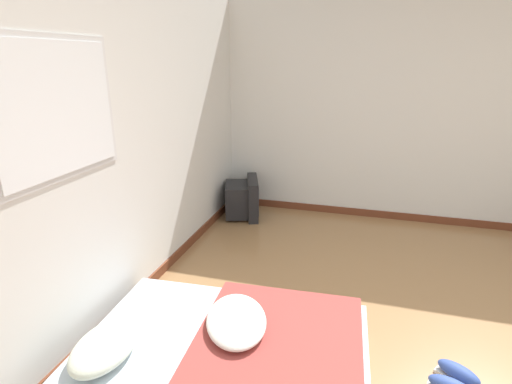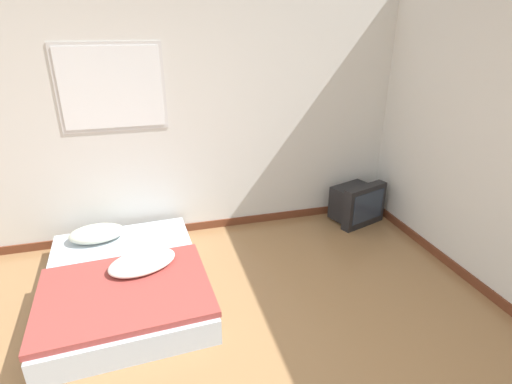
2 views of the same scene
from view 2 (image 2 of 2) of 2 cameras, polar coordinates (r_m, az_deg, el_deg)
name	(u,v)px [view 2 (image 2 of 2)]	position (r m, az deg, el deg)	size (l,w,h in m)	color
wall_back	(131,121)	(4.23, -17.40, 9.60)	(8.11, 0.08, 2.60)	silver
mattress_bed	(125,280)	(3.73, -18.23, -11.82)	(1.40, 1.83, 0.36)	silver
crt_tv	(356,203)	(4.86, 14.13, -1.55)	(0.63, 0.55, 0.49)	black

